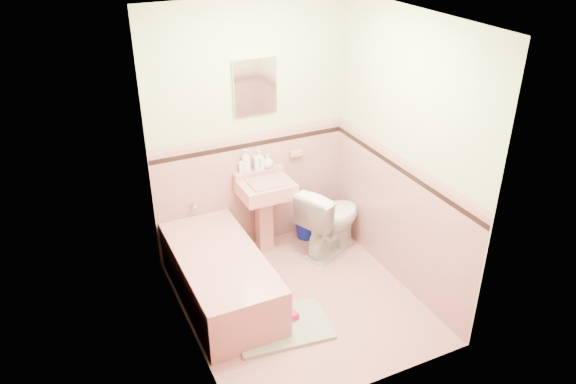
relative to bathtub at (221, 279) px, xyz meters
name	(u,v)px	position (x,y,z in m)	size (l,w,h in m)	color
floor	(300,301)	(0.63, -0.33, -0.23)	(2.20, 2.20, 0.00)	tan
ceiling	(303,18)	(0.63, -0.33, 2.27)	(2.20, 2.20, 0.00)	white
wall_back	(250,132)	(0.63, 0.77, 1.02)	(2.50, 2.50, 0.00)	beige
wall_front	(377,246)	(0.63, -1.43, 1.02)	(2.50, 2.50, 0.00)	beige
wall_left	(180,204)	(-0.37, -0.33, 1.02)	(2.50, 2.50, 0.00)	beige
wall_right	(404,156)	(1.63, -0.33, 1.02)	(2.50, 2.50, 0.00)	beige
wainscot_back	(253,192)	(0.63, 0.76, 0.38)	(2.00, 2.00, 0.00)	tan
wainscot_front	(369,323)	(0.63, -1.42, 0.38)	(2.00, 2.00, 0.00)	tan
wainscot_left	(189,275)	(-0.36, -0.33, 0.38)	(2.20, 2.20, 0.00)	tan
wainscot_right	(396,220)	(1.62, -0.33, 0.38)	(2.20, 2.20, 0.00)	tan
accent_back	(251,145)	(0.63, 0.75, 0.90)	(2.00, 2.00, 0.00)	black
accent_front	(374,261)	(0.63, -1.41, 0.90)	(2.00, 2.00, 0.00)	black
accent_left	(184,218)	(-0.35, -0.33, 0.89)	(2.20, 2.20, 0.00)	black
accent_right	(401,170)	(1.61, -0.33, 0.89)	(2.20, 2.20, 0.00)	black
cap_back	(251,135)	(0.63, 0.75, 0.99)	(2.00, 2.00, 0.00)	tan
cap_front	(375,249)	(0.63, -1.41, 0.99)	(2.00, 2.00, 0.00)	tan
cap_left	(183,207)	(-0.35, -0.33, 1.00)	(2.20, 2.20, 0.00)	tan
cap_right	(402,159)	(1.61, -0.33, 1.00)	(2.20, 2.20, 0.00)	tan
bathtub	(221,279)	(0.00, 0.00, 0.00)	(0.70, 1.50, 0.45)	tan
tub_faucet	(193,204)	(0.00, 0.72, 0.41)	(0.04, 0.04, 0.12)	silver
sink	(266,218)	(0.68, 0.53, 0.18)	(0.51, 0.48, 0.81)	tan
sink_faucet	(260,163)	(0.68, 0.67, 0.72)	(0.02, 0.02, 0.10)	silver
medicine_cabinet	(255,86)	(0.68, 0.74, 1.47)	(0.42, 0.04, 0.53)	white
soap_dish	(296,153)	(1.10, 0.73, 0.72)	(0.13, 0.08, 0.04)	tan
soap_bottle_left	(246,161)	(0.55, 0.71, 0.76)	(0.09, 0.09, 0.24)	#B2B2B2
soap_bottle_mid	(259,160)	(0.68, 0.71, 0.74)	(0.09, 0.10, 0.21)	#B2B2B2
soap_bottle_right	(268,161)	(0.78, 0.71, 0.71)	(0.11, 0.11, 0.15)	#B2B2B2
tube	(241,167)	(0.50, 0.71, 0.70)	(0.04, 0.04, 0.12)	white
toilet	(331,219)	(1.28, 0.28, 0.15)	(0.41, 0.73, 0.74)	white
bucket	(306,226)	(1.18, 0.61, -0.10)	(0.25, 0.25, 0.25)	#0C1DA5
bath_mat	(282,327)	(0.33, -0.59, -0.21)	(0.80, 0.53, 0.03)	gray
shoe	(289,317)	(0.41, -0.56, -0.16)	(0.16, 0.07, 0.06)	#BF1E59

